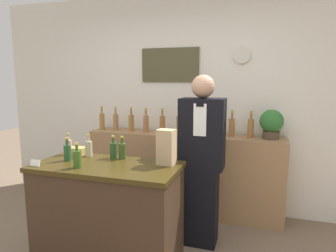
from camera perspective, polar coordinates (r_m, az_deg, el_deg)
name	(u,v)px	position (r m, az deg, el deg)	size (l,w,h in m)	color
back_wall	(183,102)	(3.83, 2.85, 4.51)	(5.20, 0.09, 2.70)	silver
back_shelf	(183,173)	(3.74, 2.89, -9.02)	(2.37, 0.37, 0.99)	#9E754C
display_counter	(108,216)	(2.76, -11.34, -16.54)	(1.24, 0.60, 0.94)	#382619
shopkeeper	(202,162)	(2.97, 6.44, -6.84)	(0.43, 0.27, 1.69)	black
potted_plant	(271,123)	(3.50, 19.10, 0.51)	(0.26, 0.26, 0.33)	#4C3D2D
paper_bag	(166,147)	(2.51, -0.33, -4.04)	(0.15, 0.13, 0.30)	tan
price_card_left	(35,163)	(2.72, -23.97, -6.46)	(0.09, 0.02, 0.06)	white
gift_box	(78,151)	(3.00, -16.69, -4.54)	(0.14, 0.13, 0.07)	tan
counter_bottle_0	(69,147)	(3.00, -18.39, -3.76)	(0.06, 0.06, 0.21)	tan
counter_bottle_1	(68,152)	(2.79, -18.59, -4.72)	(0.06, 0.06, 0.21)	#234E2A
counter_bottle_2	(89,148)	(2.89, -14.86, -4.08)	(0.06, 0.06, 0.21)	#B8AE89
counter_bottle_3	(77,158)	(2.54, -16.90, -5.93)	(0.06, 0.06, 0.21)	#32571B
counter_bottle_4	(113,150)	(2.78, -10.37, -4.45)	(0.06, 0.06, 0.21)	#2B4C22
counter_bottle_5	(122,150)	(2.73, -8.72, -4.61)	(0.06, 0.06, 0.21)	#354C1C
shelf_bottle_0	(102,121)	(4.02, -12.46, 0.96)	(0.07, 0.07, 0.31)	olive
shelf_bottle_1	(116,122)	(3.91, -9.91, 0.81)	(0.07, 0.07, 0.31)	#996C3F
shelf_bottle_2	(131,122)	(3.83, -7.01, 0.72)	(0.07, 0.07, 0.31)	olive
shelf_bottle_3	(146,123)	(3.73, -4.22, 0.54)	(0.07, 0.07, 0.31)	#A3673F
shelf_bottle_4	(162,124)	(3.68, -1.08, 0.44)	(0.07, 0.07, 0.31)	#9D6531
shelf_bottle_5	(179,124)	(3.63, 2.13, 0.32)	(0.07, 0.07, 0.31)	olive
shelf_bottle_6	(196,125)	(3.58, 5.37, 0.17)	(0.07, 0.07, 0.31)	#A46C3A
shelf_bottle_7	(214,126)	(3.55, 8.69, 0.03)	(0.07, 0.07, 0.31)	olive
shelf_bottle_8	(232,127)	(3.52, 12.06, -0.13)	(0.07, 0.07, 0.31)	#99653B
shelf_bottle_9	(251,128)	(3.50, 15.46, -0.31)	(0.07, 0.07, 0.31)	#9E6931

